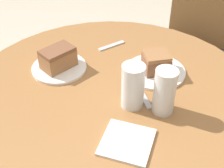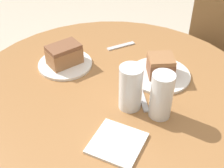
{
  "view_description": "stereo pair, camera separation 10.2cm",
  "coord_description": "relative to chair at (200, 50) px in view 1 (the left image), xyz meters",
  "views": [
    {
      "loc": [
        0.42,
        -0.68,
        1.45
      ],
      "look_at": [
        0.0,
        0.0,
        0.81
      ],
      "focal_mm": 50.0,
      "sensor_mm": 36.0,
      "label": 1
    },
    {
      "loc": [
        0.51,
        -0.62,
        1.45
      ],
      "look_at": [
        0.0,
        0.0,
        0.81
      ],
      "focal_mm": 50.0,
      "sensor_mm": 36.0,
      "label": 2
    }
  ],
  "objects": [
    {
      "name": "cake_slice_near",
      "position": [
        0.03,
        -0.71,
        0.34
      ],
      "size": [
        0.12,
        0.12,
        0.07
      ],
      "rotation": [
        0.0,
        0.0,
        0.75
      ],
      "color": "brown",
      "rests_on": "plate_near"
    },
    {
      "name": "glass_lemonade",
      "position": [
        0.04,
        -0.9,
        0.36
      ],
      "size": [
        0.07,
        0.07,
        0.15
      ],
      "color": "beige",
      "rests_on": "table"
    },
    {
      "name": "plate_near",
      "position": [
        0.03,
        -0.71,
        0.3
      ],
      "size": [
        0.22,
        0.22,
        0.01
      ],
      "color": "white",
      "rests_on": "table"
    },
    {
      "name": "plate_far",
      "position": [
        -0.28,
        -0.88,
        0.3
      ],
      "size": [
        0.2,
        0.2,
        0.01
      ],
      "color": "white",
      "rests_on": "table"
    },
    {
      "name": "fork",
      "position": [
        0.04,
        -0.84,
        0.3
      ],
      "size": [
        0.13,
        0.12,
        0.0
      ],
      "rotation": [
        0.0,
        0.0,
        2.39
      ],
      "color": "silver",
      "rests_on": "table"
    },
    {
      "name": "spoon",
      "position": [
        -0.2,
        -0.64,
        0.3
      ],
      "size": [
        0.07,
        0.12,
        0.0
      ],
      "rotation": [
        0.0,
        0.0,
        1.14
      ],
      "color": "silver",
      "rests_on": "table"
    },
    {
      "name": "table",
      "position": [
        -0.04,
        -0.89,
        0.12
      ],
      "size": [
        1.04,
        1.04,
        0.77
      ],
      "color": "#9E6B3D",
      "rests_on": "ground_plane"
    },
    {
      "name": "napkin_stack",
      "position": [
        0.11,
        -1.05,
        0.3
      ],
      "size": [
        0.17,
        0.17,
        0.01
      ],
      "rotation": [
        0.0,
        0.0,
        0.24
      ],
      "color": "white",
      "rests_on": "table"
    },
    {
      "name": "cake_slice_far",
      "position": [
        -0.28,
        -0.88,
        0.34
      ],
      "size": [
        0.1,
        0.13,
        0.08
      ],
      "rotation": [
        0.0,
        0.0,
        2.89
      ],
      "color": "#9E6B42",
      "rests_on": "plate_far"
    },
    {
      "name": "glass_water",
      "position": [
        0.13,
        -0.88,
        0.36
      ],
      "size": [
        0.07,
        0.07,
        0.15
      ],
      "color": "silver",
      "rests_on": "table"
    },
    {
      "name": "chair",
      "position": [
        0.0,
        0.0,
        0.0
      ],
      "size": [
        0.53,
        0.5,
        0.91
      ],
      "rotation": [
        0.0,
        0.0,
        0.17
      ],
      "color": "olive",
      "rests_on": "ground_plane"
    }
  ]
}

